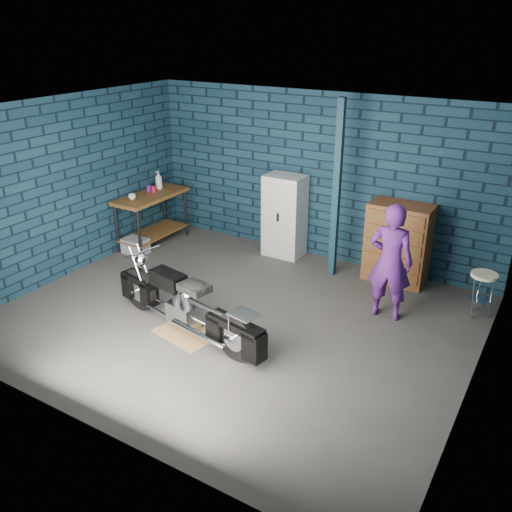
{
  "coord_description": "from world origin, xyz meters",
  "views": [
    {
      "loc": [
        3.51,
        -5.27,
        3.7
      ],
      "look_at": [
        0.15,
        0.3,
        0.83
      ],
      "focal_mm": 38.0,
      "sensor_mm": 36.0,
      "label": 1
    }
  ],
  "objects_px": {
    "tool_chest": "(398,243)",
    "shop_stool": "(481,295)",
    "locker": "(284,216)",
    "storage_bin": "(136,246)",
    "motorcycle": "(186,300)",
    "person": "(390,262)",
    "workbench": "(153,219)"
  },
  "relations": [
    {
      "from": "tool_chest",
      "to": "shop_stool",
      "type": "bearing_deg",
      "value": -19.94
    },
    {
      "from": "locker",
      "to": "storage_bin",
      "type": "bearing_deg",
      "value": -150.18
    },
    {
      "from": "motorcycle",
      "to": "tool_chest",
      "type": "bearing_deg",
      "value": 68.89
    },
    {
      "from": "person",
      "to": "storage_bin",
      "type": "distance_m",
      "value": 4.41
    },
    {
      "from": "motorcycle",
      "to": "storage_bin",
      "type": "height_order",
      "value": "motorcycle"
    },
    {
      "from": "locker",
      "to": "motorcycle",
      "type": "bearing_deg",
      "value": -86.96
    },
    {
      "from": "workbench",
      "to": "locker",
      "type": "distance_m",
      "value": 2.36
    },
    {
      "from": "tool_chest",
      "to": "shop_stool",
      "type": "distance_m",
      "value": 1.43
    },
    {
      "from": "workbench",
      "to": "motorcycle",
      "type": "relative_size",
      "value": 0.65
    },
    {
      "from": "person",
      "to": "tool_chest",
      "type": "xyz_separation_m",
      "value": [
        -0.24,
        1.12,
        -0.19
      ]
    },
    {
      "from": "person",
      "to": "storage_bin",
      "type": "relative_size",
      "value": 3.82
    },
    {
      "from": "workbench",
      "to": "tool_chest",
      "type": "distance_m",
      "value": 4.21
    },
    {
      "from": "person",
      "to": "shop_stool",
      "type": "bearing_deg",
      "value": -153.7
    },
    {
      "from": "motorcycle",
      "to": "storage_bin",
      "type": "relative_size",
      "value": 5.13
    },
    {
      "from": "storage_bin",
      "to": "tool_chest",
      "type": "xyz_separation_m",
      "value": [
        4.12,
        1.26,
        0.48
      ]
    },
    {
      "from": "workbench",
      "to": "tool_chest",
      "type": "bearing_deg",
      "value": 10.39
    },
    {
      "from": "person",
      "to": "tool_chest",
      "type": "distance_m",
      "value": 1.16
    },
    {
      "from": "storage_bin",
      "to": "tool_chest",
      "type": "height_order",
      "value": "tool_chest"
    },
    {
      "from": "motorcycle",
      "to": "tool_chest",
      "type": "height_order",
      "value": "tool_chest"
    },
    {
      "from": "workbench",
      "to": "shop_stool",
      "type": "height_order",
      "value": "workbench"
    },
    {
      "from": "storage_bin",
      "to": "tool_chest",
      "type": "bearing_deg",
      "value": 17.0
    },
    {
      "from": "storage_bin",
      "to": "locker",
      "type": "xyz_separation_m",
      "value": [
        2.2,
        1.26,
        0.56
      ]
    },
    {
      "from": "workbench",
      "to": "storage_bin",
      "type": "relative_size",
      "value": 3.35
    },
    {
      "from": "storage_bin",
      "to": "locker",
      "type": "relative_size",
      "value": 0.3
    },
    {
      "from": "motorcycle",
      "to": "locker",
      "type": "relative_size",
      "value": 1.55
    },
    {
      "from": "storage_bin",
      "to": "locker",
      "type": "height_order",
      "value": "locker"
    },
    {
      "from": "tool_chest",
      "to": "motorcycle",
      "type": "bearing_deg",
      "value": -121.85
    },
    {
      "from": "locker",
      "to": "tool_chest",
      "type": "relative_size",
      "value": 1.13
    },
    {
      "from": "workbench",
      "to": "person",
      "type": "height_order",
      "value": "person"
    },
    {
      "from": "motorcycle",
      "to": "tool_chest",
      "type": "xyz_separation_m",
      "value": [
        1.77,
        2.85,
        0.14
      ]
    },
    {
      "from": "storage_bin",
      "to": "shop_stool",
      "type": "distance_m",
      "value": 5.5
    },
    {
      "from": "workbench",
      "to": "motorcycle",
      "type": "distance_m",
      "value": 3.16
    }
  ]
}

